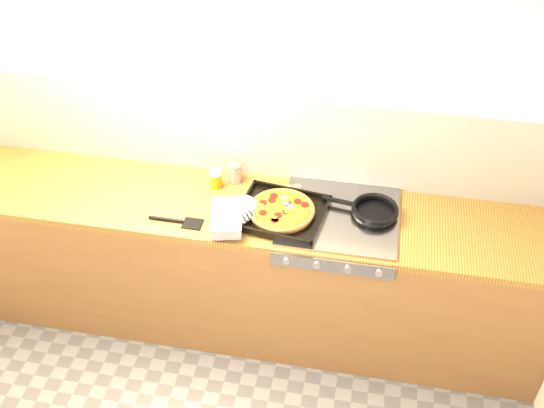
% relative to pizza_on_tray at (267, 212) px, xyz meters
% --- Properties ---
extents(room_shell, '(3.20, 3.20, 3.20)m').
position_rel_pizza_on_tray_xyz_m(room_shell, '(-0.08, 0.37, 0.20)').
color(room_shell, white).
rests_on(room_shell, ground).
extents(counter_run, '(3.20, 0.62, 0.90)m').
position_rel_pizza_on_tray_xyz_m(counter_run, '(-0.08, 0.08, -0.50)').
color(counter_run, brown).
rests_on(counter_run, ground).
extents(stovetop, '(0.60, 0.56, 0.02)m').
position_rel_pizza_on_tray_xyz_m(stovetop, '(0.37, 0.08, -0.04)').
color(stovetop, gray).
rests_on(stovetop, counter_run).
extents(pizza_on_tray, '(0.60, 0.49, 0.07)m').
position_rel_pizza_on_tray_xyz_m(pizza_on_tray, '(0.00, 0.00, 0.00)').
color(pizza_on_tray, black).
rests_on(pizza_on_tray, stovetop).
extents(frying_pan, '(0.42, 0.28, 0.04)m').
position_rel_pizza_on_tray_xyz_m(frying_pan, '(0.54, 0.12, -0.01)').
color(frying_pan, black).
rests_on(frying_pan, stovetop).
extents(tomato_can, '(0.08, 0.08, 0.11)m').
position_rel_pizza_on_tray_xyz_m(tomato_can, '(-0.23, 0.28, 0.01)').
color(tomato_can, maroon).
rests_on(tomato_can, counter_run).
extents(juice_glass, '(0.09, 0.09, 0.11)m').
position_rel_pizza_on_tray_xyz_m(juice_glass, '(-0.32, 0.21, 0.01)').
color(juice_glass, orange).
rests_on(juice_glass, counter_run).
extents(wooden_spoon, '(0.29, 0.10, 0.02)m').
position_rel_pizza_on_tray_xyz_m(wooden_spoon, '(0.03, 0.26, -0.04)').
color(wooden_spoon, '#A28045').
rests_on(wooden_spoon, counter_run).
extents(black_spatula, '(0.28, 0.09, 0.02)m').
position_rel_pizza_on_tray_xyz_m(black_spatula, '(-0.44, -0.11, -0.04)').
color(black_spatula, black).
rests_on(black_spatula, counter_run).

